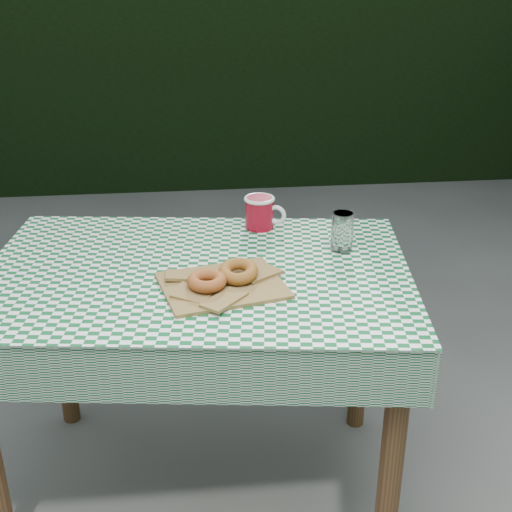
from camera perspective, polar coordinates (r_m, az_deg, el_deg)
The scene contains 9 objects.
ground at distance 2.30m, azimuth -8.82°, elevation -18.89°, with size 60.00×60.00×0.00m, color #494944.
hedge_north at distance 4.91m, azimuth -8.28°, elevation 16.61°, with size 7.00×0.70×1.80m, color black.
table at distance 2.07m, azimuth -4.57°, elevation -10.72°, with size 1.14×0.76×0.75m, color #4F2F1B.
tablecloth at distance 1.88m, azimuth -4.95°, elevation -1.28°, with size 1.16×0.78×0.01m, color #0C4E23.
paper_bag at distance 1.78m, azimuth -2.79°, elevation -2.37°, with size 0.31×0.24×0.02m, color olive.
bagel_front at distance 1.75m, azimuth -4.10°, elevation -2.07°, with size 0.10×0.10×0.03m, color #9C4920.
bagel_back at distance 1.79m, azimuth -1.48°, elevation -1.28°, with size 0.11×0.11×0.03m, color #965B1F.
coffee_mug at distance 2.13m, azimuth 0.29°, elevation 3.61°, with size 0.18×0.18×0.10m, color maroon, non-canonical shape.
drinking_glass at distance 1.99m, azimuth 7.15°, elevation 2.02°, with size 0.06×0.06×0.11m, color silver.
Camera 1 is at (0.15, -1.67, 1.57)m, focal length 48.30 mm.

